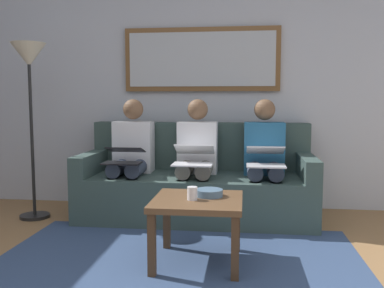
% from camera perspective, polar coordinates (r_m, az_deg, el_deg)
% --- Properties ---
extents(wall_rear, '(6.00, 0.12, 2.60)m').
position_cam_1_polar(wall_rear, '(4.59, 1.39, 8.01)').
color(wall_rear, '#B7BCC6').
rests_on(wall_rear, ground_plane).
extents(area_rug, '(2.60, 1.80, 0.01)m').
position_cam_1_polar(area_rug, '(3.06, -2.02, -15.70)').
color(area_rug, '#33476B').
rests_on(area_rug, ground_plane).
extents(couch, '(2.20, 0.90, 0.90)m').
position_cam_1_polar(couch, '(4.19, 0.70, -5.40)').
color(couch, '#384C47').
rests_on(couch, ground_plane).
extents(framed_mirror, '(1.61, 0.05, 0.66)m').
position_cam_1_polar(framed_mirror, '(4.51, 1.28, 11.23)').
color(framed_mirror, brown).
extents(coffee_table, '(0.61, 0.61, 0.46)m').
position_cam_1_polar(coffee_table, '(2.97, 0.75, -8.60)').
color(coffee_table, brown).
rests_on(coffee_table, ground_plane).
extents(cup, '(0.07, 0.07, 0.09)m').
position_cam_1_polar(cup, '(2.91, 0.04, -6.61)').
color(cup, silver).
rests_on(cup, coffee_table).
extents(bowl, '(0.19, 0.19, 0.05)m').
position_cam_1_polar(bowl, '(3.02, 2.30, -6.53)').
color(bowl, slate).
rests_on(bowl, coffee_table).
extents(person_left, '(0.38, 0.58, 1.14)m').
position_cam_1_polar(person_left, '(4.05, 9.64, -1.60)').
color(person_left, '#235B84').
rests_on(person_left, couch).
extents(laptop_silver, '(0.33, 0.39, 0.17)m').
position_cam_1_polar(laptop_silver, '(3.82, 9.80, -1.71)').
color(laptop_silver, silver).
extents(person_middle, '(0.38, 0.58, 1.14)m').
position_cam_1_polar(person_middle, '(4.07, 0.60, -1.48)').
color(person_middle, silver).
rests_on(person_middle, couch).
extents(laptop_white, '(0.35, 0.40, 0.18)m').
position_cam_1_polar(laptop_white, '(3.85, 0.23, -1.59)').
color(laptop_white, white).
extents(person_right, '(0.38, 0.58, 1.14)m').
position_cam_1_polar(person_right, '(4.19, -8.13, -1.32)').
color(person_right, silver).
rests_on(person_right, couch).
extents(laptop_black, '(0.34, 0.33, 0.14)m').
position_cam_1_polar(laptop_black, '(3.95, -9.07, -1.53)').
color(laptop_black, black).
extents(standing_lamp, '(0.32, 0.32, 1.66)m').
position_cam_1_polar(standing_lamp, '(4.31, -20.89, 8.71)').
color(standing_lamp, black).
rests_on(standing_lamp, ground_plane).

